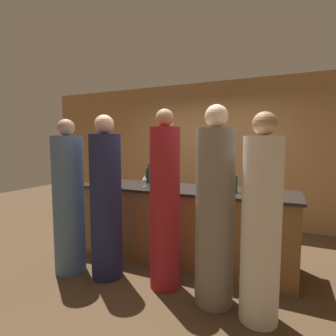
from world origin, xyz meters
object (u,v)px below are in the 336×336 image
object	(u,v)px
guest_3	(106,203)
guest_4	(215,213)
wine_bottle_0	(266,188)
guest_0	(69,202)
wine_bottle_1	(149,175)
guest_1	(165,206)
wine_bottle_2	(234,184)
guest_2	(261,226)
bartender	(168,181)

from	to	relation	value
guest_3	guest_4	size ratio (longest dim) A/B	0.98
wine_bottle_0	guest_0	bearing A→B (deg)	-165.83
wine_bottle_1	guest_1	bearing A→B (deg)	-53.12
guest_3	guest_0	bearing A→B (deg)	-171.32
guest_3	wine_bottle_0	distance (m)	1.82
guest_3	guest_4	xyz separation A→B (m)	(1.30, 0.01, 0.02)
guest_1	wine_bottle_0	size ratio (longest dim) A/B	6.16
guest_0	wine_bottle_2	xyz separation A→B (m)	(1.86, 0.81, 0.23)
guest_4	wine_bottle_2	distance (m)	0.76
wine_bottle_0	wine_bottle_1	size ratio (longest dim) A/B	1.10
guest_0	wine_bottle_0	distance (m)	2.32
guest_3	guest_4	bearing A→B (deg)	0.40
guest_1	wine_bottle_0	world-z (taller)	guest_1
wine_bottle_0	guest_1	bearing A→B (deg)	-157.50
guest_2	guest_3	xyz separation A→B (m)	(-1.74, 0.09, 0.02)
guest_0	guest_3	size ratio (longest dim) A/B	0.98
wine_bottle_2	guest_3	bearing A→B (deg)	-151.47
guest_0	wine_bottle_1	xyz separation A→B (m)	(0.54, 1.08, 0.24)
guest_2	guest_3	bearing A→B (deg)	177.02
wine_bottle_2	bartender	bearing A→B (deg)	144.40
guest_0	wine_bottle_2	size ratio (longest dim) A/B	6.62
wine_bottle_1	wine_bottle_2	size ratio (longest dim) A/B	1.01
bartender	guest_2	bearing A→B (deg)	133.67
guest_3	wine_bottle_1	xyz separation A→B (m)	(0.03, 1.00, 0.22)
guest_1	guest_3	size ratio (longest dim) A/B	1.02
guest_2	guest_4	world-z (taller)	guest_4
guest_3	wine_bottle_1	distance (m)	1.02
guest_4	wine_bottle_1	world-z (taller)	guest_4
guest_4	wine_bottle_0	distance (m)	0.68
guest_2	guest_4	xyz separation A→B (m)	(-0.44, 0.10, 0.04)
guest_1	guest_2	world-z (taller)	guest_1
guest_2	guest_4	size ratio (longest dim) A/B	0.95
guest_2	guest_3	size ratio (longest dim) A/B	0.97
bartender	guest_2	xyz separation A→B (m)	(1.67, -1.75, -0.07)
guest_2	wine_bottle_1	bearing A→B (deg)	147.39
guest_2	wine_bottle_1	distance (m)	2.03
guest_0	guest_1	distance (m)	1.24
bartender	guest_4	distance (m)	2.06
bartender	wine_bottle_1	xyz separation A→B (m)	(-0.03, -0.66, 0.17)
guest_4	wine_bottle_0	bearing A→B (deg)	47.69
bartender	guest_4	bearing A→B (deg)	126.77
guest_0	wine_bottle_1	world-z (taller)	guest_0
guest_0	guest_2	xyz separation A→B (m)	(2.24, -0.01, -0.01)
guest_4	wine_bottle_0	size ratio (longest dim) A/B	6.17
guest_1	guest_3	distance (m)	0.73
guest_2	wine_bottle_1	size ratio (longest dim) A/B	6.46
wine_bottle_0	wine_bottle_1	distance (m)	1.77
guest_1	guest_2	size ratio (longest dim) A/B	1.05
guest_0	wine_bottle_1	distance (m)	1.23
wine_bottle_1	guest_3	bearing A→B (deg)	-91.99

